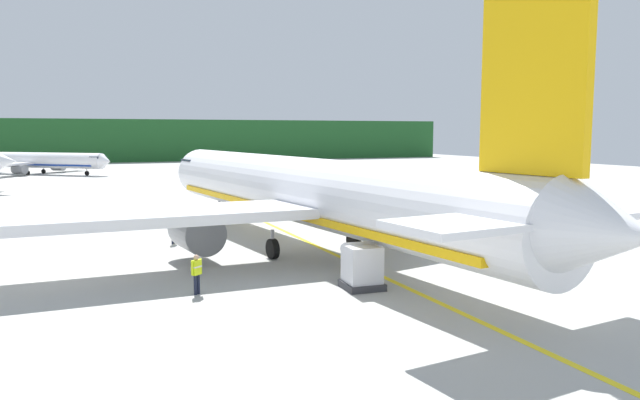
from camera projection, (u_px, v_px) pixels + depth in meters
airliner_foreground at (307, 193)px, 34.61m from camera, size 34.52×41.69×11.90m
airliner_far_taxiway at (38, 161)px, 98.22m from camera, size 22.36×19.88×7.83m
cargo_container_near at (362, 267)px, 26.57m from camera, size 1.73×1.73×2.02m
crew_marshaller at (197, 271)px, 25.61m from camera, size 0.51×0.46×1.71m
crew_loader_left at (173, 227)px, 37.30m from camera, size 0.46×0.52×1.77m
apron_guide_line at (358, 265)px, 31.33m from camera, size 0.30×60.00×0.01m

